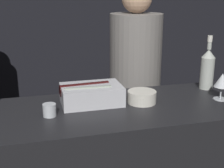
# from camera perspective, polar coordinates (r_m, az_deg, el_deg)

# --- Properties ---
(wall_back_chalkboard) EXTENTS (6.40, 0.06, 2.80)m
(wall_back_chalkboard) POSITION_cam_1_polar(r_m,az_deg,el_deg) (3.84, -9.07, 12.61)
(wall_back_chalkboard) COLOR black
(wall_back_chalkboard) RESTS_ON ground_plane
(ice_bin_with_bottles) EXTENTS (0.33, 0.21, 0.11)m
(ice_bin_with_bottles) POSITION_cam_1_polar(r_m,az_deg,el_deg) (1.69, -3.99, -1.76)
(ice_bin_with_bottles) COLOR silver
(ice_bin_with_bottles) RESTS_ON bar_counter
(bowl_white) EXTENTS (0.16, 0.16, 0.07)m
(bowl_white) POSITION_cam_1_polar(r_m,az_deg,el_deg) (1.71, 5.48, -2.30)
(bowl_white) COLOR silver
(bowl_white) RESTS_ON bar_counter
(wine_glass) EXTENTS (0.09, 0.09, 0.15)m
(wine_glass) POSITION_cam_1_polar(r_m,az_deg,el_deg) (1.84, 19.49, 0.52)
(wine_glass) COLOR silver
(wine_glass) RESTS_ON bar_counter
(candle_votive) EXTENTS (0.07, 0.07, 0.06)m
(candle_votive) POSITION_cam_1_polar(r_m,az_deg,el_deg) (1.56, -11.37, -4.69)
(candle_votive) COLOR silver
(candle_votive) RESTS_ON bar_counter
(white_wine_bottle) EXTENTS (0.08, 0.08, 0.33)m
(white_wine_bottle) POSITION_cam_1_polar(r_m,az_deg,el_deg) (2.01, 17.05, 2.83)
(white_wine_bottle) COLOR #B2B7AD
(white_wine_bottle) RESTS_ON bar_counter
(person_in_hoodie) EXTENTS (0.37, 0.37, 1.73)m
(person_in_hoodie) POSITION_cam_1_polar(r_m,az_deg,el_deg) (2.32, 4.20, -1.09)
(person_in_hoodie) COLOR black
(person_in_hoodie) RESTS_ON ground_plane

